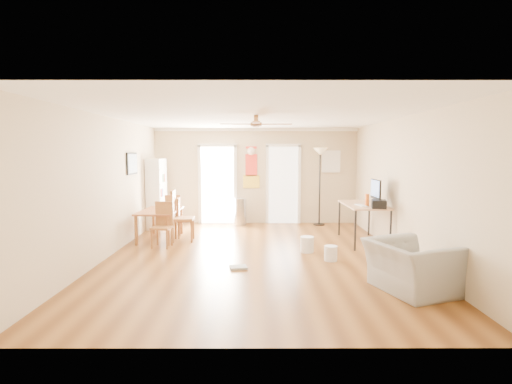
{
  "coord_description": "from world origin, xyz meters",
  "views": [
    {
      "loc": [
        -0.01,
        -7.2,
        1.93
      ],
      "look_at": [
        0.0,
        0.6,
        1.15
      ],
      "focal_mm": 27.42,
      "sensor_mm": 36.0,
      "label": 1
    }
  ],
  "objects_px": {
    "bookshelf": "(157,194)",
    "printer": "(379,204)",
    "dining_table": "(160,225)",
    "wastebasket_a": "(307,244)",
    "dining_chair_near": "(162,225)",
    "wastebasket_b": "(331,253)",
    "dining_chair_right_a": "(186,218)",
    "trash_can": "(240,212)",
    "dining_chair_far": "(174,213)",
    "torchiere_lamp": "(320,187)",
    "dining_chair_right_b": "(183,216)",
    "computer_desk": "(363,223)",
    "armchair": "(410,267)"
  },
  "relations": [
    {
      "from": "wastebasket_b",
      "to": "dining_chair_right_a",
      "type": "bearing_deg",
      "value": 146.33
    },
    {
      "from": "dining_chair_far",
      "to": "dining_chair_near",
      "type": "bearing_deg",
      "value": 88.25
    },
    {
      "from": "dining_chair_near",
      "to": "dining_chair_far",
      "type": "bearing_deg",
      "value": 99.64
    },
    {
      "from": "dining_chair_near",
      "to": "dining_chair_far",
      "type": "distance_m",
      "value": 1.65
    },
    {
      "from": "bookshelf",
      "to": "armchair",
      "type": "relative_size",
      "value": 1.65
    },
    {
      "from": "dining_chair_far",
      "to": "dining_table",
      "type": "bearing_deg",
      "value": 77.06
    },
    {
      "from": "wastebasket_b",
      "to": "wastebasket_a",
      "type": "bearing_deg",
      "value": 119.48
    },
    {
      "from": "dining_chair_near",
      "to": "printer",
      "type": "bearing_deg",
      "value": 4.19
    },
    {
      "from": "printer",
      "to": "bookshelf",
      "type": "bearing_deg",
      "value": 168.14
    },
    {
      "from": "dining_chair_near",
      "to": "wastebasket_a",
      "type": "relative_size",
      "value": 2.99
    },
    {
      "from": "dining_chair_right_a",
      "to": "dining_chair_right_b",
      "type": "xyz_separation_m",
      "value": [
        0.0,
        -0.35,
        0.1
      ]
    },
    {
      "from": "torchiere_lamp",
      "to": "wastebasket_b",
      "type": "distance_m",
      "value": 3.65
    },
    {
      "from": "dining_chair_right_b",
      "to": "dining_chair_near",
      "type": "relative_size",
      "value": 1.21
    },
    {
      "from": "dining_chair_right_a",
      "to": "trash_can",
      "type": "xyz_separation_m",
      "value": [
        1.18,
        1.53,
        -0.09
      ]
    },
    {
      "from": "torchiere_lamp",
      "to": "dining_chair_right_a",
      "type": "bearing_deg",
      "value": -154.81
    },
    {
      "from": "bookshelf",
      "to": "torchiere_lamp",
      "type": "height_order",
      "value": "torchiere_lamp"
    },
    {
      "from": "dining_chair_right_a",
      "to": "torchiere_lamp",
      "type": "relative_size",
      "value": 0.44
    },
    {
      "from": "armchair",
      "to": "wastebasket_a",
      "type": "bearing_deg",
      "value": 8.37
    },
    {
      "from": "dining_table",
      "to": "dining_chair_near",
      "type": "xyz_separation_m",
      "value": [
        0.22,
        -0.76,
        0.13
      ]
    },
    {
      "from": "wastebasket_a",
      "to": "wastebasket_b",
      "type": "distance_m",
      "value": 0.7
    },
    {
      "from": "dining_chair_near",
      "to": "wastebasket_b",
      "type": "xyz_separation_m",
      "value": [
        3.28,
        -1.02,
        -0.32
      ]
    },
    {
      "from": "bookshelf",
      "to": "torchiere_lamp",
      "type": "bearing_deg",
      "value": -7.34
    },
    {
      "from": "trash_can",
      "to": "wastebasket_b",
      "type": "bearing_deg",
      "value": -63.15
    },
    {
      "from": "dining_table",
      "to": "printer",
      "type": "distance_m",
      "value": 4.73
    },
    {
      "from": "wastebasket_a",
      "to": "armchair",
      "type": "height_order",
      "value": "armchair"
    },
    {
      "from": "dining_chair_near",
      "to": "printer",
      "type": "distance_m",
      "value": 4.41
    },
    {
      "from": "dining_table",
      "to": "armchair",
      "type": "xyz_separation_m",
      "value": [
        4.3,
        -3.34,
        0.02
      ]
    },
    {
      "from": "trash_can",
      "to": "wastebasket_a",
      "type": "bearing_deg",
      "value": -63.73
    },
    {
      "from": "dining_chair_right_a",
      "to": "wastebasket_a",
      "type": "relative_size",
      "value": 2.95
    },
    {
      "from": "dining_chair_near",
      "to": "dining_chair_far",
      "type": "relative_size",
      "value": 1.01
    },
    {
      "from": "dining_chair_far",
      "to": "trash_can",
      "type": "height_order",
      "value": "dining_chair_far"
    },
    {
      "from": "dining_chair_far",
      "to": "wastebasket_b",
      "type": "distance_m",
      "value": 4.31
    },
    {
      "from": "dining_chair_near",
      "to": "printer",
      "type": "xyz_separation_m",
      "value": [
        4.38,
        -0.17,
        0.46
      ]
    },
    {
      "from": "bookshelf",
      "to": "dining_chair_right_b",
      "type": "height_order",
      "value": "bookshelf"
    },
    {
      "from": "wastebasket_b",
      "to": "armchair",
      "type": "relative_size",
      "value": 0.25
    },
    {
      "from": "dining_chair_right_a",
      "to": "armchair",
      "type": "height_order",
      "value": "dining_chair_right_a"
    },
    {
      "from": "bookshelf",
      "to": "torchiere_lamp",
      "type": "relative_size",
      "value": 0.86
    },
    {
      "from": "wastebasket_a",
      "to": "wastebasket_b",
      "type": "relative_size",
      "value": 1.14
    },
    {
      "from": "wastebasket_a",
      "to": "dining_table",
      "type": "bearing_deg",
      "value": 159.64
    },
    {
      "from": "dining_chair_right_b",
      "to": "torchiere_lamp",
      "type": "distance_m",
      "value": 3.84
    },
    {
      "from": "dining_chair_right_b",
      "to": "dining_chair_near",
      "type": "xyz_separation_m",
      "value": [
        -0.33,
        -0.59,
        -0.1
      ]
    },
    {
      "from": "dining_table",
      "to": "wastebasket_a",
      "type": "relative_size",
      "value": 4.31
    },
    {
      "from": "dining_chair_right_b",
      "to": "dining_chair_far",
      "type": "bearing_deg",
      "value": 19.02
    },
    {
      "from": "wastebasket_b",
      "to": "printer",
      "type": "bearing_deg",
      "value": 37.42
    },
    {
      "from": "computer_desk",
      "to": "wastebasket_a",
      "type": "xyz_separation_m",
      "value": [
        -1.31,
        -0.85,
        -0.26
      ]
    },
    {
      "from": "wastebasket_b",
      "to": "dining_chair_near",
      "type": "bearing_deg",
      "value": 162.69
    },
    {
      "from": "bookshelf",
      "to": "printer",
      "type": "distance_m",
      "value": 5.49
    },
    {
      "from": "computer_desk",
      "to": "wastebasket_b",
      "type": "bearing_deg",
      "value": -123.5
    },
    {
      "from": "dining_table",
      "to": "dining_chair_right_b",
      "type": "distance_m",
      "value": 0.62
    },
    {
      "from": "wastebasket_b",
      "to": "dining_table",
      "type": "bearing_deg",
      "value": 153.01
    }
  ]
}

